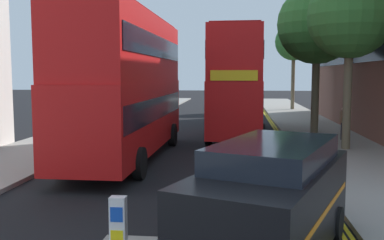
% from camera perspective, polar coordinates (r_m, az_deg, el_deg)
% --- Properties ---
extents(sidewalk_right, '(4.00, 80.00, 0.14)m').
position_cam_1_polar(sidewalk_right, '(20.38, 18.65, -3.59)').
color(sidewalk_right, gray).
rests_on(sidewalk_right, ground).
extents(sidewalk_left, '(4.00, 80.00, 0.14)m').
position_cam_1_polar(sidewalk_left, '(21.66, -17.27, -3.00)').
color(sidewalk_left, gray).
rests_on(sidewalk_left, ground).
extents(kerb_line_outer, '(0.10, 56.00, 0.01)m').
position_cam_1_polar(kerb_line_outer, '(18.08, 13.48, -4.83)').
color(kerb_line_outer, yellow).
rests_on(kerb_line_outer, ground).
extents(kerb_line_inner, '(0.10, 56.00, 0.01)m').
position_cam_1_polar(kerb_line_inner, '(18.06, 12.97, -4.83)').
color(kerb_line_inner, yellow).
rests_on(kerb_line_inner, ground).
extents(keep_left_bollard, '(0.36, 0.28, 1.11)m').
position_cam_1_polar(keep_left_bollard, '(8.01, -9.54, -13.96)').
color(keep_left_bollard, silver).
rests_on(keep_left_bollard, traffic_island).
extents(double_decker_bus_away, '(2.85, 10.82, 5.64)m').
position_cam_1_polar(double_decker_bus_away, '(17.36, -8.41, 4.88)').
color(double_decker_bus_away, red).
rests_on(double_decker_bus_away, ground).
extents(double_decker_bus_oncoming, '(2.98, 10.86, 5.64)m').
position_cam_1_polar(double_decker_bus_oncoming, '(24.06, 5.93, 5.17)').
color(double_decker_bus_oncoming, red).
rests_on(double_decker_bus_oncoming, ground).
extents(taxi_minivan, '(3.47, 5.16, 2.12)m').
position_cam_1_polar(taxi_minivan, '(8.05, 10.07, -10.41)').
color(taxi_minivan, black).
rests_on(taxi_minivan, ground).
extents(pedestrian_far, '(0.34, 0.22, 1.62)m').
position_cam_1_polar(pedestrian_far, '(22.69, 19.06, -0.33)').
color(pedestrian_far, '#2D2D38').
rests_on(pedestrian_far, sidewalk_right).
extents(street_tree_near, '(4.25, 4.25, 7.99)m').
position_cam_1_polar(street_tree_near, '(24.94, 15.94, 11.78)').
color(street_tree_near, '#6B6047').
rests_on(street_tree_near, sidewalk_right).
extents(street_tree_mid, '(3.42, 3.42, 7.92)m').
position_cam_1_polar(street_tree_mid, '(41.94, 13.09, 9.81)').
color(street_tree_mid, '#6B6047').
rests_on(street_tree_mid, sidewalk_right).
extents(street_tree_far, '(3.58, 3.58, 7.44)m').
position_cam_1_polar(street_tree_far, '(20.00, 19.86, 12.52)').
color(street_tree_far, '#6B6047').
rests_on(street_tree_far, sidewalk_right).
extents(street_tree_distant, '(3.22, 3.22, 7.53)m').
position_cam_1_polar(street_tree_distant, '(31.45, 16.01, 10.50)').
color(street_tree_distant, '#6B6047').
rests_on(street_tree_distant, sidewalk_right).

